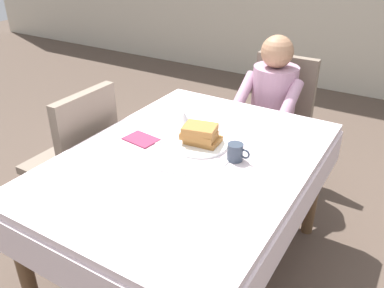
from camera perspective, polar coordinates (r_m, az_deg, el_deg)
name	(u,v)px	position (r m, az deg, el deg)	size (l,w,h in m)	color
ground_plane	(189,269)	(2.39, -0.40, -17.32)	(14.00, 14.00, 0.00)	brown
dining_table_main	(189,172)	(1.98, -0.46, -4.03)	(1.12, 1.52, 0.74)	silver
chair_diner	(277,113)	(2.97, 12.05, 4.26)	(0.44, 0.45, 0.93)	#7A6B5B
diner_person	(271,103)	(2.78, 11.20, 5.77)	(0.40, 0.43, 1.12)	#B2849E
chair_left_side	(79,153)	(2.48, -15.79, -1.28)	(0.45, 0.44, 0.93)	#7A6B5B
plate_breakfast	(200,144)	(2.03, 1.19, -0.01)	(0.28, 0.28, 0.02)	white
breakfast_stack	(201,134)	(2.00, 1.23, 1.38)	(0.20, 0.16, 0.10)	#A36B33
cup_coffee	(236,152)	(1.89, 6.22, -1.17)	(0.11, 0.08, 0.08)	#333D4C
syrup_pitcher	(184,118)	(2.24, -1.14, 3.74)	(0.08, 0.08, 0.07)	silver
fork_left_of_plate	(167,138)	(2.10, -3.56, 0.91)	(0.18, 0.01, 0.01)	silver
knife_right_of_plate	(232,157)	(1.94, 5.75, -1.78)	(0.20, 0.01, 0.01)	silver
spoon_near_edge	(175,173)	(1.80, -2.48, -4.10)	(0.15, 0.01, 0.01)	silver
napkin_folded	(141,139)	(2.10, -7.24, 0.67)	(0.17, 0.12, 0.01)	#8C2D4C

